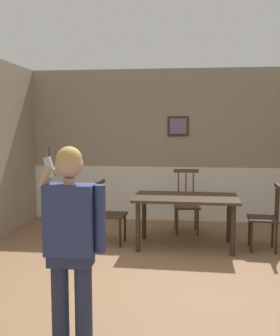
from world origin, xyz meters
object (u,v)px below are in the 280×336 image
Objects in this scene: chair_near_window at (110,213)px; person_figure at (71,236)px; dining_table at (186,203)px; chair_at_table_head at (186,204)px; chair_by_doorway at (265,218)px.

person_figure is at bearing 9.00° from chair_near_window.
dining_table is 1.46× the size of chair_at_table_head.
person_figure reaches higher than chair_near_window.
chair_by_doorway is (2.30, -0.07, 0.01)m from chair_near_window.
person_figure is at bearing -107.55° from dining_table.
chair_at_table_head is (1.17, 0.79, 0.02)m from chair_near_window.
chair_at_table_head is at bearing 56.82° from chair_by_doorway.
dining_table is 0.84m from chair_at_table_head.
chair_near_window is 0.92× the size of chair_at_table_head.
chair_near_window is at bearing 92.40° from chair_by_doorway.
dining_table is 1.59× the size of chair_by_doorway.
dining_table is 1.17m from chair_near_window.
person_figure is (-0.92, -3.67, 0.44)m from chair_at_table_head.
chair_at_table_head is 0.65× the size of person_figure.
chair_by_doorway reaches higher than dining_table.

